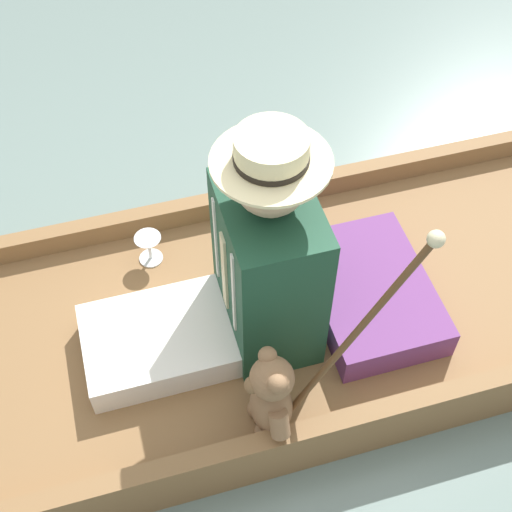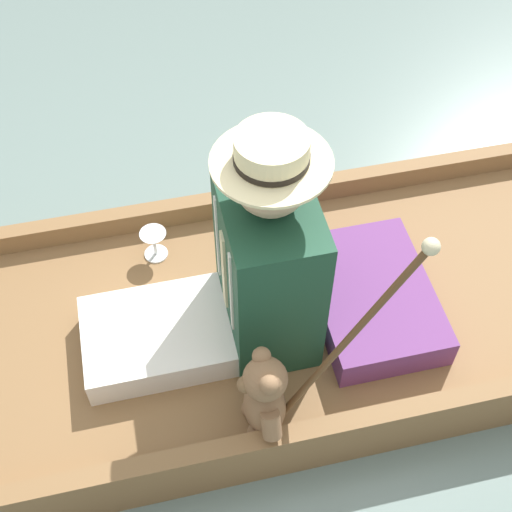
# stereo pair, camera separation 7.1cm
# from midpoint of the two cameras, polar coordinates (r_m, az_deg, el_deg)

# --- Properties ---
(ground_plane) EXTENTS (16.00, 16.00, 0.00)m
(ground_plane) POSITION_cam_midpoint_polar(r_m,az_deg,el_deg) (2.57, 2.03, -6.24)
(ground_plane) COLOR slate
(punt_boat) EXTENTS (1.03, 2.65, 0.23)m
(punt_boat) POSITION_cam_midpoint_polar(r_m,az_deg,el_deg) (2.50, 2.08, -5.26)
(punt_boat) COLOR brown
(punt_boat) RESTS_ON ground_plane
(seat_cushion) EXTENTS (0.55, 0.38, 0.12)m
(seat_cushion) POSITION_cam_midpoint_polar(r_m,az_deg,el_deg) (2.45, 10.07, -3.32)
(seat_cushion) COLOR #6B3875
(seat_cushion) RESTS_ON punt_boat
(seated_person) EXTENTS (0.39, 0.77, 0.84)m
(seated_person) POSITION_cam_midpoint_polar(r_m,az_deg,el_deg) (2.16, 0.11, -1.41)
(seated_person) COLOR white
(seated_person) RESTS_ON punt_boat
(teddy_bear) EXTENTS (0.25, 0.14, 0.35)m
(teddy_bear) POSITION_cam_midpoint_polar(r_m,az_deg,el_deg) (2.10, 1.62, -11.28)
(teddy_bear) COLOR #846042
(teddy_bear) RESTS_ON punt_boat
(wine_glass) EXTENTS (0.10, 0.10, 0.12)m
(wine_glass) POSITION_cam_midpoint_polar(r_m,az_deg,el_deg) (2.55, -7.40, 1.33)
(wine_glass) COLOR silver
(wine_glass) RESTS_ON punt_boat
(walking_cane) EXTENTS (0.04, 0.40, 0.81)m
(walking_cane) POSITION_cam_midpoint_polar(r_m,az_deg,el_deg) (1.87, 8.96, -6.08)
(walking_cane) COLOR brown
(walking_cane) RESTS_ON punt_boat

